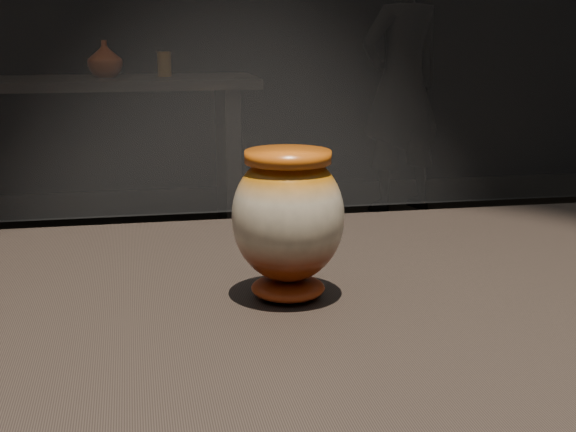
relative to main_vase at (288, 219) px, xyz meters
name	(u,v)px	position (x,y,z in m)	size (l,w,h in m)	color
main_vase	(288,219)	(0.00, 0.00, 0.00)	(0.12, 0.12, 0.16)	#6A2309
back_shelf	(67,129)	(-0.49, 3.55, -0.35)	(2.00, 0.60, 0.90)	black
back_vase_mid	(105,59)	(-0.28, 3.58, 0.01)	(0.18, 0.18, 0.19)	#6A2309
back_vase_right	(164,64)	(0.03, 3.59, -0.02)	(0.07, 0.07, 0.13)	#9C6616
visitor	(402,84)	(1.51, 4.02, -0.18)	(0.59, 0.39, 1.61)	black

